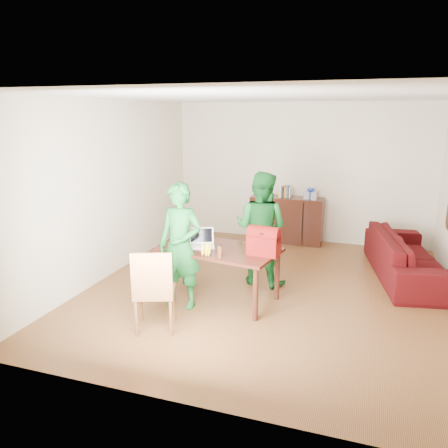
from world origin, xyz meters
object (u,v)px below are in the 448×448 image
(chair, at_px, (155,306))
(bottle, at_px, (220,251))
(person_near, at_px, (180,246))
(laptop, at_px, (202,244))
(table, at_px, (219,254))
(red_bag, at_px, (264,244))
(person_far, at_px, (261,228))
(sofa, at_px, (408,256))

(chair, relative_size, bottle, 5.80)
(person_near, height_order, laptop, person_near)
(table, relative_size, red_bag, 4.23)
(chair, distance_m, laptop, 1.17)
(chair, height_order, person_far, person_far)
(table, height_order, sofa, table)
(bottle, bearing_deg, red_bag, 30.90)
(bottle, distance_m, sofa, 3.18)
(person_near, bearing_deg, table, 43.89)
(person_far, xyz_separation_m, red_bag, (0.25, -0.86, 0.04))
(table, bearing_deg, person_near, -130.59)
(chair, height_order, red_bag, red_bag)
(person_near, distance_m, sofa, 3.59)
(sofa, bearing_deg, person_near, 114.47)
(bottle, bearing_deg, person_far, 78.25)
(laptop, distance_m, bottle, 0.52)
(person_near, height_order, person_far, person_far)
(red_bag, relative_size, sofa, 0.17)
(chair, bearing_deg, sofa, 22.66)
(person_far, bearing_deg, sofa, -144.94)
(person_near, height_order, bottle, person_near)
(person_near, bearing_deg, chair, -87.33)
(chair, distance_m, person_near, 0.89)
(chair, relative_size, red_bag, 2.53)
(person_far, bearing_deg, red_bag, 117.80)
(table, height_order, laptop, laptop)
(sofa, bearing_deg, chair, 122.70)
(chair, bearing_deg, bottle, 29.71)
(table, xyz_separation_m, person_far, (0.38, 0.78, 0.20))
(person_far, distance_m, red_bag, 0.90)
(laptop, relative_size, sofa, 0.17)
(person_near, xyz_separation_m, bottle, (0.55, -0.03, -0.01))
(laptop, bearing_deg, chair, -122.65)
(laptop, xyz_separation_m, red_bag, (0.87, -0.06, 0.10))
(red_bag, bearing_deg, person_near, -159.53)
(red_bag, bearing_deg, laptop, -177.91)
(bottle, relative_size, red_bag, 0.44)
(laptop, bearing_deg, bottle, -65.43)
(laptop, height_order, bottle, laptop)
(chair, xyz_separation_m, laptop, (0.19, 1.04, 0.48))
(table, height_order, bottle, bottle)
(table, relative_size, person_far, 1.00)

